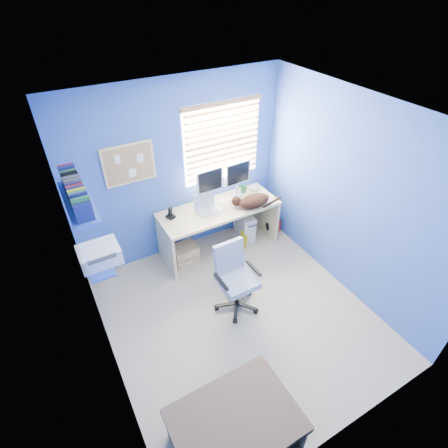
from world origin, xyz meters
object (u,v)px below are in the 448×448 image
cat (254,201)px  tower_pc (244,225)px  laptop (209,204)px  office_chair (235,285)px  desk (219,228)px

cat → tower_pc: bearing=108.6°
laptop → cat: 0.65m
laptop → office_chair: 1.20m
laptop → office_chair: size_ratio=0.37×
cat → office_chair: cat is taller
tower_pc → office_chair: office_chair is taller
cat → tower_pc: size_ratio=1.06×
laptop → cat: (0.61, -0.21, -0.02)m
laptop → tower_pc: bearing=-3.6°
cat → office_chair: (-0.81, -0.86, -0.49)m
laptop → tower_pc: size_ratio=0.73×
office_chair → laptop: bearing=79.3°
laptop → cat: laptop is taller
desk → office_chair: 1.12m
desk → tower_pc: desk is taller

